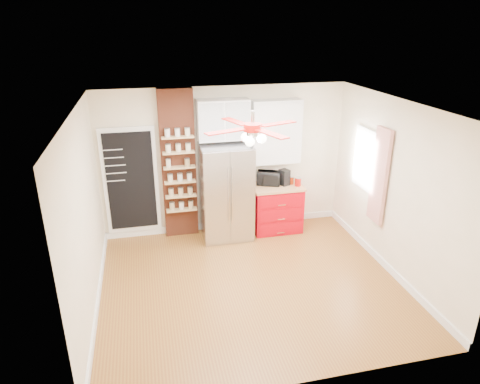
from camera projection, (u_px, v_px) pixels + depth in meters
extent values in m
plane|color=brown|center=(251.00, 283.00, 6.54)|extent=(4.50, 4.50, 0.00)
plane|color=white|center=(253.00, 107.00, 5.53)|extent=(4.50, 4.50, 0.00)
cube|color=#F9E8C8|center=(225.00, 161.00, 7.84)|extent=(4.50, 0.02, 2.70)
cube|color=#F9E8C8|center=(302.00, 280.00, 4.23)|extent=(4.50, 0.02, 2.70)
cube|color=#F9E8C8|center=(85.00, 218.00, 5.57)|extent=(0.02, 4.00, 2.70)
cube|color=#F9E8C8|center=(395.00, 189.00, 6.50)|extent=(0.02, 4.00, 2.70)
cube|color=white|center=(131.00, 181.00, 7.56)|extent=(0.95, 0.04, 1.95)
cube|color=black|center=(131.00, 182.00, 7.53)|extent=(0.82, 0.02, 1.78)
cube|color=brown|center=(179.00, 165.00, 7.60)|extent=(0.60, 0.16, 2.70)
cube|color=silver|center=(226.00, 192.00, 7.68)|extent=(0.90, 0.70, 1.75)
cube|color=white|center=(223.00, 120.00, 7.38)|extent=(0.90, 0.35, 0.70)
cube|color=#B60210|center=(276.00, 209.00, 8.09)|extent=(0.90, 0.60, 0.86)
cube|color=tan|center=(277.00, 186.00, 7.92)|extent=(0.94, 0.64, 0.04)
cube|color=white|center=(276.00, 132.00, 7.70)|extent=(0.90, 0.30, 1.15)
cube|color=white|center=(366.00, 160.00, 7.24)|extent=(0.04, 0.75, 1.05)
cube|color=red|center=(379.00, 176.00, 6.77)|extent=(0.06, 0.40, 1.55)
cylinder|color=silver|center=(253.00, 118.00, 5.59)|extent=(0.05, 0.05, 0.20)
cylinder|color=#9B0F09|center=(253.00, 127.00, 5.63)|extent=(0.24, 0.24, 0.10)
sphere|color=white|center=(252.00, 139.00, 5.69)|extent=(0.13, 0.13, 0.13)
imported|color=black|center=(269.00, 178.00, 7.94)|extent=(0.50, 0.42, 0.24)
cube|color=black|center=(284.00, 177.00, 7.89)|extent=(0.20, 0.22, 0.30)
cylinder|color=#AC0D09|center=(298.00, 182.00, 7.87)|extent=(0.13, 0.13, 0.15)
cylinder|color=#A22D09|center=(291.00, 180.00, 7.97)|extent=(0.09, 0.09, 0.14)
cylinder|color=beige|center=(168.00, 163.00, 7.40)|extent=(0.10, 0.10, 0.14)
cylinder|color=#9B7D4F|center=(187.00, 163.00, 7.44)|extent=(0.11, 0.11, 0.13)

